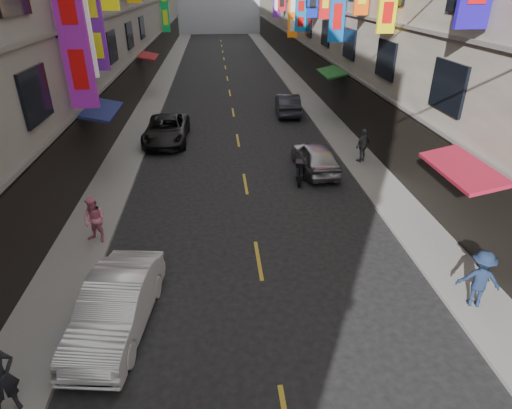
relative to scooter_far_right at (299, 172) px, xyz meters
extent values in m
cube|color=slate|center=(-8.45, 17.87, -0.38)|extent=(2.00, 90.00, 0.12)
cube|color=slate|center=(3.55, 17.87, -0.38)|extent=(2.00, 90.00, 0.12)
cube|color=black|center=(-9.40, 17.87, 1.06)|extent=(0.12, 85.50, 3.00)
cube|color=#66635E|center=(-9.39, 17.87, 2.76)|extent=(0.16, 90.00, 0.14)
cube|color=#66635E|center=(-9.39, 17.87, 5.96)|extent=(0.16, 90.00, 0.14)
cube|color=black|center=(4.50, 17.87, 1.06)|extent=(0.12, 85.50, 3.00)
cube|color=#66635E|center=(4.49, 17.87, 2.76)|extent=(0.16, 90.00, 0.14)
cube|color=#66635E|center=(4.49, 17.87, 5.96)|extent=(0.16, 90.00, 0.14)
cube|color=#791783|center=(-8.82, 0.05, 5.79)|extent=(1.07, 0.18, 5.35)
cylinder|color=black|center=(-8.87, 0.05, 5.79)|extent=(1.17, 0.08, 0.08)
cube|color=white|center=(-8.98, 1.94, 5.63)|extent=(0.75, 0.18, 3.36)
cylinder|color=black|center=(-9.03, 1.94, 5.63)|extent=(0.85, 0.08, 0.08)
cube|color=#52167B|center=(-8.96, 4.10, 5.88)|extent=(0.78, 0.18, 4.02)
cylinder|color=black|center=(-9.01, 4.10, 5.88)|extent=(0.88, 0.08, 0.08)
cube|color=#0D66A2|center=(3.97, 22.02, 5.24)|extent=(0.96, 0.18, 2.83)
cylinder|color=black|center=(4.02, 22.02, 5.24)|extent=(1.06, 0.08, 0.08)
cube|color=orange|center=(3.97, 25.92, 4.86)|extent=(0.94, 0.18, 3.87)
cylinder|color=black|center=(4.02, 25.92, 4.86)|extent=(1.04, 0.08, 0.08)
cube|color=#0C8637|center=(-8.91, 35.76, 5.36)|extent=(0.89, 0.18, 5.53)
cylinder|color=black|center=(-8.96, 35.76, 5.36)|extent=(0.99, 0.08, 0.08)
cube|color=maroon|center=(3.85, -6.13, 2.56)|extent=(1.39, 3.20, 0.41)
cube|color=navy|center=(-8.75, 1.87, 2.56)|extent=(1.39, 3.20, 0.41)
cube|color=#16551B|center=(3.85, 9.87, 2.56)|extent=(1.39, 3.20, 0.41)
cube|color=maroon|center=(-8.75, 17.87, 2.56)|extent=(1.39, 3.20, 0.41)
cube|color=gold|center=(-2.45, -6.13, -0.44)|extent=(0.12, 2.20, 0.01)
cube|color=gold|center=(-2.45, -0.13, -0.44)|extent=(0.12, 2.20, 0.01)
cube|color=gold|center=(-2.45, 5.87, -0.44)|extent=(0.12, 2.20, 0.01)
cube|color=gold|center=(-2.45, 11.87, -0.44)|extent=(0.12, 2.20, 0.01)
cube|color=gold|center=(-2.45, 17.87, -0.44)|extent=(0.12, 2.20, 0.01)
cube|color=gold|center=(-2.45, 23.87, -0.44)|extent=(0.12, 2.20, 0.01)
cube|color=gold|center=(-2.45, 29.87, -0.44)|extent=(0.12, 2.20, 0.01)
cube|color=gold|center=(-2.45, 35.87, -0.44)|extent=(0.12, 2.20, 0.01)
cube|color=gold|center=(-2.45, 41.87, -0.44)|extent=(0.12, 2.20, 0.01)
cube|color=gold|center=(-2.45, 47.87, -0.44)|extent=(0.12, 2.20, 0.01)
cube|color=gold|center=(-2.45, 53.87, -0.44)|extent=(0.12, 2.20, 0.01)
cylinder|color=black|center=(-0.11, -0.67, -0.19)|extent=(0.20, 0.51, 0.50)
cylinder|color=black|center=(0.10, 0.61, -0.19)|extent=(0.20, 0.51, 0.50)
cube|color=black|center=(-0.01, -0.03, -0.04)|extent=(0.51, 1.33, 0.18)
cube|color=black|center=(0.04, 0.22, 0.31)|extent=(0.41, 0.60, 0.22)
cylinder|color=black|center=(-0.10, -0.57, 0.26)|extent=(0.14, 0.36, 0.88)
cylinder|color=black|center=(-0.10, -0.57, 0.61)|extent=(0.50, 0.14, 0.06)
imported|color=white|center=(-6.37, -8.84, 0.27)|extent=(2.05, 4.46, 1.42)
imported|color=black|center=(-6.45, 6.05, 0.26)|extent=(2.42, 5.07, 1.39)
imported|color=#A6A5AA|center=(0.97, 1.10, 0.25)|extent=(1.88, 4.14, 1.38)
imported|color=#2A2B33|center=(1.25, 11.11, 0.25)|extent=(1.74, 4.30, 1.39)
imported|color=pink|center=(-7.85, -4.62, 0.49)|extent=(0.94, 0.82, 1.63)
imported|color=#16223E|center=(3.23, -8.95, 0.53)|extent=(1.23, 0.89, 1.71)
imported|color=#555557|center=(3.48, 1.77, 0.51)|extent=(1.12, 1.01, 1.67)
camera|label=1|loc=(-3.61, -17.59, 7.57)|focal=30.00mm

